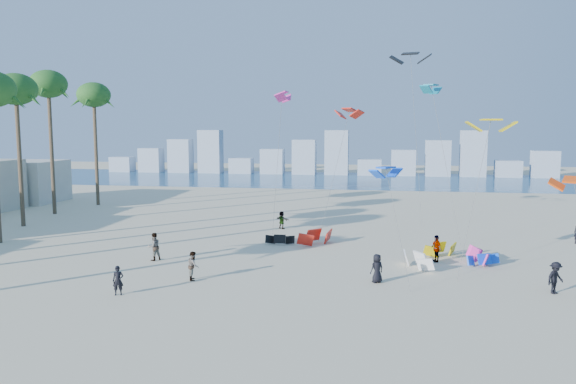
# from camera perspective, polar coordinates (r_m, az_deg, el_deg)

# --- Properties ---
(ground) EXTENTS (220.00, 220.00, 0.00)m
(ground) POSITION_cam_1_polar(r_m,az_deg,el_deg) (26.07, -12.74, -13.95)
(ground) COLOR beige
(ground) RESTS_ON ground
(ocean) EXTENTS (220.00, 220.00, 0.00)m
(ocean) POSITION_cam_1_polar(r_m,az_deg,el_deg) (95.43, 3.73, 1.30)
(ocean) COLOR navy
(ocean) RESTS_ON ground
(kitesurfer_near) EXTENTS (0.68, 0.56, 1.62)m
(kitesurfer_near) POSITION_cam_1_polar(r_m,az_deg,el_deg) (31.80, -17.15, -8.74)
(kitesurfer_near) COLOR black
(kitesurfer_near) RESTS_ON ground
(kitesurfer_mid) EXTENTS (0.88, 1.00, 1.73)m
(kitesurfer_mid) POSITION_cam_1_polar(r_m,az_deg,el_deg) (33.78, -9.76, -7.51)
(kitesurfer_mid) COLOR gray
(kitesurfer_mid) RESTS_ON ground
(kitesurfers_far) EXTENTS (31.59, 17.81, 1.92)m
(kitesurfers_far) POSITION_cam_1_polar(r_m,az_deg,el_deg) (38.50, 8.12, -5.67)
(kitesurfers_far) COLOR black
(kitesurfers_far) RESTS_ON ground
(grounded_kites) EXTENTS (17.08, 9.46, 1.07)m
(grounded_kites) POSITION_cam_1_polar(r_m,az_deg,el_deg) (40.15, 10.90, -5.82)
(grounded_kites) COLOR black
(grounded_kites) RESTS_ON ground
(flying_kites) EXTENTS (31.62, 28.87, 16.56)m
(flying_kites) POSITION_cam_1_polar(r_m,az_deg,el_deg) (45.54, 14.42, 9.68)
(flying_kites) COLOR blue
(flying_kites) RESTS_ON ground
(distant_skyline) EXTENTS (85.00, 3.00, 8.40)m
(distant_skyline) POSITION_cam_1_polar(r_m,az_deg,el_deg) (105.23, 3.64, 3.50)
(distant_skyline) COLOR #9EADBF
(distant_skyline) RESTS_ON ground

